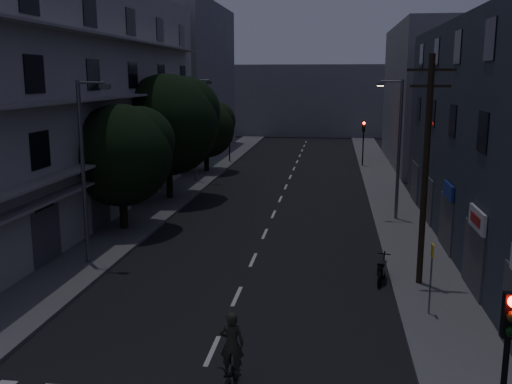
% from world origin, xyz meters
% --- Properties ---
extents(ground, '(160.00, 160.00, 0.00)m').
position_xyz_m(ground, '(0.00, 25.00, 0.00)').
color(ground, black).
rests_on(ground, ground).
extents(sidewalk_left, '(3.00, 90.00, 0.15)m').
position_xyz_m(sidewalk_left, '(-7.50, 25.00, 0.07)').
color(sidewalk_left, '#565659').
rests_on(sidewalk_left, ground).
extents(sidewalk_right, '(3.00, 90.00, 0.15)m').
position_xyz_m(sidewalk_right, '(7.50, 25.00, 0.07)').
color(sidewalk_right, '#565659').
rests_on(sidewalk_right, ground).
extents(lane_markings, '(0.15, 60.50, 0.01)m').
position_xyz_m(lane_markings, '(0.00, 31.25, 0.01)').
color(lane_markings, beige).
rests_on(lane_markings, ground).
extents(building_left, '(7.00, 36.00, 14.00)m').
position_xyz_m(building_left, '(-11.98, 18.00, 6.99)').
color(building_left, '#A09F9B').
rests_on(building_left, ground).
extents(building_far_left, '(6.00, 20.00, 16.00)m').
position_xyz_m(building_far_left, '(-12.00, 48.00, 8.00)').
color(building_far_left, slate).
rests_on(building_far_left, ground).
extents(building_far_right, '(6.00, 20.00, 13.00)m').
position_xyz_m(building_far_right, '(12.00, 42.00, 6.50)').
color(building_far_right, slate).
rests_on(building_far_right, ground).
extents(building_far_end, '(24.00, 8.00, 10.00)m').
position_xyz_m(building_far_end, '(0.00, 70.00, 5.00)').
color(building_far_end, slate).
rests_on(building_far_end, ground).
extents(tree_near, '(5.48, 5.48, 6.76)m').
position_xyz_m(tree_near, '(-7.67, 15.16, 4.38)').
color(tree_near, black).
rests_on(tree_near, sidewalk_left).
extents(tree_mid, '(6.81, 6.81, 8.38)m').
position_xyz_m(tree_mid, '(-7.46, 23.44, 5.39)').
color(tree_mid, black).
rests_on(tree_mid, sidewalk_left).
extents(tree_far, '(5.01, 5.01, 6.19)m').
position_xyz_m(tree_far, '(-7.48, 34.98, 4.03)').
color(tree_far, black).
rests_on(tree_far, sidewalk_left).
extents(traffic_signal_near, '(0.28, 0.37, 4.10)m').
position_xyz_m(traffic_signal_near, '(6.98, -3.15, 3.10)').
color(traffic_signal_near, black).
rests_on(traffic_signal_near, sidewalk_right).
extents(traffic_signal_far_right, '(0.28, 0.37, 4.10)m').
position_xyz_m(traffic_signal_far_right, '(6.29, 39.73, 3.10)').
color(traffic_signal_far_right, black).
rests_on(traffic_signal_far_right, sidewalk_right).
extents(traffic_signal_far_left, '(0.28, 0.37, 4.10)m').
position_xyz_m(traffic_signal_far_left, '(-6.55, 40.80, 3.10)').
color(traffic_signal_far_left, black).
rests_on(traffic_signal_far_left, sidewalk_left).
extents(street_lamp_left_near, '(1.51, 0.25, 8.00)m').
position_xyz_m(street_lamp_left_near, '(-7.11, 9.30, 4.60)').
color(street_lamp_left_near, '#565A5E').
rests_on(street_lamp_left_near, sidewalk_left).
extents(street_lamp_right, '(1.51, 0.25, 8.00)m').
position_xyz_m(street_lamp_right, '(7.16, 19.36, 4.60)').
color(street_lamp_right, '#585A5F').
rests_on(street_lamp_right, sidewalk_right).
extents(street_lamp_left_far, '(1.51, 0.25, 8.00)m').
position_xyz_m(street_lamp_left_far, '(-7.22, 30.11, 4.60)').
color(street_lamp_left_far, '#585B60').
rests_on(street_lamp_left_far, sidewalk_left).
extents(utility_pole, '(1.80, 0.24, 9.00)m').
position_xyz_m(utility_pole, '(7.10, 8.58, 4.87)').
color(utility_pole, black).
rests_on(utility_pole, sidewalk_right).
extents(bus_stop_sign, '(0.06, 0.35, 2.52)m').
position_xyz_m(bus_stop_sign, '(7.00, 5.45, 1.89)').
color(bus_stop_sign, '#595B60').
rests_on(bus_stop_sign, sidewalk_right).
extents(motorcycle, '(0.64, 1.83, 1.19)m').
position_xyz_m(motorcycle, '(5.64, 8.85, 0.47)').
color(motorcycle, black).
rests_on(motorcycle, ground).
extents(cyclist, '(0.66, 1.79, 2.26)m').
position_xyz_m(cyclist, '(1.01, -0.17, 0.76)').
color(cyclist, black).
rests_on(cyclist, ground).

